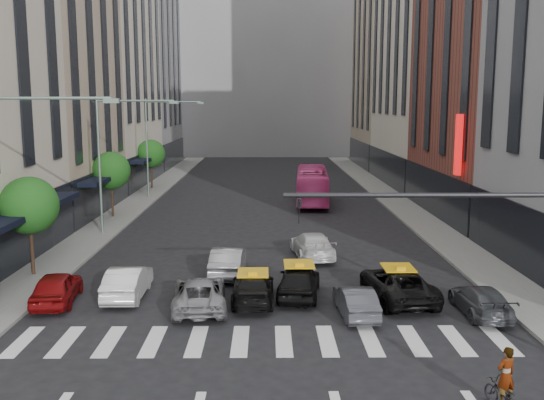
{
  "coord_description": "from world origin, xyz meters",
  "views": [
    {
      "loc": [
        -0.02,
        -19.7,
        8.61
      ],
      "look_at": [
        0.24,
        9.47,
        4.0
      ],
      "focal_mm": 40.0,
      "sensor_mm": 36.0,
      "label": 1
    }
  ],
  "objects_px": {
    "streetlamp_mid": "(113,146)",
    "taxi_left": "(253,288)",
    "car_white_front": "(128,282)",
    "motorcycle": "(505,396)",
    "taxi_center": "(299,281)",
    "streetlamp_far": "(157,134)",
    "streetlamp_near": "(11,174)",
    "car_red": "(57,287)",
    "bus": "(312,185)"
  },
  "relations": [
    {
      "from": "streetlamp_mid",
      "to": "taxi_center",
      "type": "xyz_separation_m",
      "value": [
        11.48,
        -13.31,
        -5.15
      ]
    },
    {
      "from": "taxi_center",
      "to": "taxi_left",
      "type": "bearing_deg",
      "value": 26.55
    },
    {
      "from": "car_red",
      "to": "bus",
      "type": "relative_size",
      "value": 0.37
    },
    {
      "from": "streetlamp_near",
      "to": "car_red",
      "type": "bearing_deg",
      "value": 65.89
    },
    {
      "from": "streetlamp_mid",
      "to": "bus",
      "type": "distance_m",
      "value": 19.81
    },
    {
      "from": "streetlamp_far",
      "to": "taxi_center",
      "type": "xyz_separation_m",
      "value": [
        11.48,
        -29.31,
        -5.15
      ]
    },
    {
      "from": "taxi_center",
      "to": "motorcycle",
      "type": "bearing_deg",
      "value": 124.38
    },
    {
      "from": "motorcycle",
      "to": "car_red",
      "type": "bearing_deg",
      "value": -52.05
    },
    {
      "from": "streetlamp_near",
      "to": "taxi_center",
      "type": "height_order",
      "value": "streetlamp_near"
    },
    {
      "from": "bus",
      "to": "streetlamp_far",
      "type": "bearing_deg",
      "value": -7.4
    },
    {
      "from": "taxi_center",
      "to": "bus",
      "type": "xyz_separation_m",
      "value": [
        2.58,
        26.58,
        0.81
      ]
    },
    {
      "from": "car_white_front",
      "to": "motorcycle",
      "type": "xyz_separation_m",
      "value": [
        13.01,
        -10.41,
        -0.28
      ]
    },
    {
      "from": "taxi_left",
      "to": "bus",
      "type": "distance_m",
      "value": 27.7
    },
    {
      "from": "car_red",
      "to": "taxi_center",
      "type": "relative_size",
      "value": 0.94
    },
    {
      "from": "streetlamp_far",
      "to": "taxi_left",
      "type": "distance_m",
      "value": 31.9
    },
    {
      "from": "bus",
      "to": "motorcycle",
      "type": "bearing_deg",
      "value": 97.78
    },
    {
      "from": "car_red",
      "to": "taxi_center",
      "type": "height_order",
      "value": "taxi_center"
    },
    {
      "from": "streetlamp_near",
      "to": "streetlamp_mid",
      "type": "height_order",
      "value": "same"
    },
    {
      "from": "streetlamp_near",
      "to": "taxi_left",
      "type": "relative_size",
      "value": 1.99
    },
    {
      "from": "streetlamp_mid",
      "to": "motorcycle",
      "type": "relative_size",
      "value": 5.44
    },
    {
      "from": "car_red",
      "to": "taxi_left",
      "type": "height_order",
      "value": "car_red"
    },
    {
      "from": "taxi_left",
      "to": "bus",
      "type": "height_order",
      "value": "bus"
    },
    {
      "from": "streetlamp_mid",
      "to": "taxi_left",
      "type": "xyz_separation_m",
      "value": [
        9.42,
        -14.02,
        -5.25
      ]
    },
    {
      "from": "streetlamp_mid",
      "to": "streetlamp_far",
      "type": "distance_m",
      "value": 16.0
    },
    {
      "from": "taxi_center",
      "to": "motorcycle",
      "type": "height_order",
      "value": "taxi_center"
    },
    {
      "from": "streetlamp_far",
      "to": "taxi_left",
      "type": "height_order",
      "value": "streetlamp_far"
    },
    {
      "from": "streetlamp_mid",
      "to": "car_white_front",
      "type": "height_order",
      "value": "streetlamp_mid"
    },
    {
      "from": "car_red",
      "to": "car_white_front",
      "type": "distance_m",
      "value": 3.03
    },
    {
      "from": "streetlamp_near",
      "to": "taxi_left",
      "type": "height_order",
      "value": "streetlamp_near"
    },
    {
      "from": "car_white_front",
      "to": "taxi_left",
      "type": "relative_size",
      "value": 0.97
    },
    {
      "from": "streetlamp_far",
      "to": "taxi_center",
      "type": "bearing_deg",
      "value": -68.62
    },
    {
      "from": "streetlamp_far",
      "to": "bus",
      "type": "distance_m",
      "value": 14.96
    },
    {
      "from": "car_white_front",
      "to": "motorcycle",
      "type": "distance_m",
      "value": 16.66
    },
    {
      "from": "streetlamp_far",
      "to": "streetlamp_near",
      "type": "bearing_deg",
      "value": -90.0
    },
    {
      "from": "streetlamp_mid",
      "to": "car_white_front",
      "type": "distance_m",
      "value": 14.75
    },
    {
      "from": "streetlamp_mid",
      "to": "motorcycle",
      "type": "height_order",
      "value": "streetlamp_mid"
    },
    {
      "from": "streetlamp_mid",
      "to": "car_red",
      "type": "relative_size",
      "value": 2.16
    },
    {
      "from": "car_white_front",
      "to": "taxi_center",
      "type": "relative_size",
      "value": 0.99
    },
    {
      "from": "streetlamp_near",
      "to": "bus",
      "type": "distance_m",
      "value": 32.76
    },
    {
      "from": "taxi_left",
      "to": "taxi_center",
      "type": "relative_size",
      "value": 1.02
    },
    {
      "from": "taxi_left",
      "to": "motorcycle",
      "type": "xyz_separation_m",
      "value": [
        7.34,
        -9.67,
        -0.22
      ]
    },
    {
      "from": "taxi_left",
      "to": "bus",
      "type": "xyz_separation_m",
      "value": [
        4.63,
        27.3,
        0.91
      ]
    },
    {
      "from": "streetlamp_mid",
      "to": "streetlamp_far",
      "type": "bearing_deg",
      "value": 90.0
    },
    {
      "from": "car_red",
      "to": "car_white_front",
      "type": "bearing_deg",
      "value": -170.36
    },
    {
      "from": "taxi_left",
      "to": "motorcycle",
      "type": "relative_size",
      "value": 2.73
    },
    {
      "from": "taxi_left",
      "to": "motorcycle",
      "type": "bearing_deg",
      "value": 127.08
    },
    {
      "from": "bus",
      "to": "streetlamp_near",
      "type": "bearing_deg",
      "value": 67.94
    },
    {
      "from": "car_white_front",
      "to": "streetlamp_far",
      "type": "bearing_deg",
      "value": -83.01
    },
    {
      "from": "streetlamp_near",
      "to": "motorcycle",
      "type": "bearing_deg",
      "value": -24.67
    },
    {
      "from": "streetlamp_far",
      "to": "car_red",
      "type": "height_order",
      "value": "streetlamp_far"
    }
  ]
}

